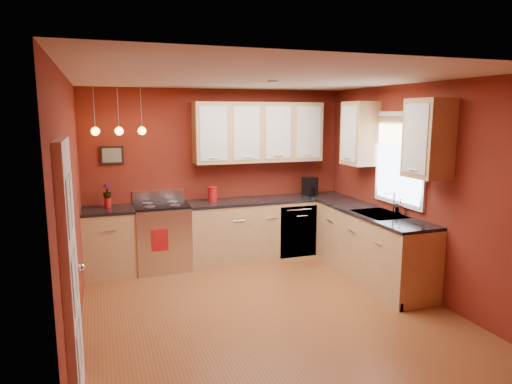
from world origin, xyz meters
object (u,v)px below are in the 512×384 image
object	(u,v)px
sink	(379,216)
coffee_maker	(310,187)
red_canister	(213,194)
soap_pump	(400,206)
gas_range	(162,236)

from	to	relation	value
sink	coffee_maker	world-z (taller)	coffee_maker
red_canister	soap_pump	world-z (taller)	red_canister
sink	soap_pump	bearing A→B (deg)	-23.39
red_canister	coffee_maker	world-z (taller)	coffee_maker
soap_pump	sink	bearing A→B (deg)	156.61
gas_range	red_canister	xyz separation A→B (m)	(0.77, 0.06, 0.57)
gas_range	sink	distance (m)	3.05
coffee_maker	sink	bearing A→B (deg)	-99.49
gas_range	soap_pump	xyz separation A→B (m)	(2.86, -1.61, 0.56)
sink	soap_pump	distance (m)	0.29
red_canister	soap_pump	distance (m)	2.68
sink	soap_pump	size ratio (longest dim) A/B	3.39
red_canister	soap_pump	size ratio (longest dim) A/B	1.06
red_canister	coffee_maker	size ratio (longest dim) A/B	0.74
sink	red_canister	bearing A→B (deg)	139.89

